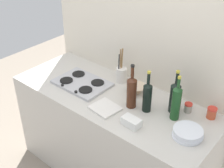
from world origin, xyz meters
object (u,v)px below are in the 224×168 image
object	(u,v)px
utensil_crock	(121,74)
wine_bottle_leftmost	(175,97)
stovetop_hob	(82,83)
butter_dish	(131,122)
wine_bottle_mid_right	(132,91)
condiment_jar_front	(188,108)
cutting_board	(105,108)
wine_bottle_mid_left	(147,96)
condiment_jar_rear	(212,113)
mixing_bowl	(136,89)
plate_stack	(188,133)
wine_bottle_rightmost	(176,102)

from	to	relation	value
utensil_crock	wine_bottle_leftmost	bearing A→B (deg)	-8.61
stovetop_hob	butter_dish	world-z (taller)	butter_dish
stovetop_hob	wine_bottle_mid_right	distance (m)	0.54
condiment_jar_front	cutting_board	bearing A→B (deg)	-142.92
wine_bottle_mid_left	utensil_crock	xyz separation A→B (m)	(-0.42, 0.22, -0.05)
wine_bottle_mid_right	utensil_crock	xyz separation A→B (m)	(-0.30, 0.25, -0.06)
condiment_jar_rear	mixing_bowl	bearing A→B (deg)	-172.56
mixing_bowl	condiment_jar_rear	distance (m)	0.64
mixing_bowl	condiment_jar_front	world-z (taller)	condiment_jar_front
stovetop_hob	wine_bottle_leftmost	xyz separation A→B (m)	(0.81, 0.18, 0.12)
wine_bottle_leftmost	cutting_board	xyz separation A→B (m)	(-0.42, -0.32, -0.12)
cutting_board	condiment_jar_front	bearing A→B (deg)	37.08
plate_stack	cutting_board	world-z (taller)	plate_stack
stovetop_hob	wine_bottle_mid_left	world-z (taller)	wine_bottle_mid_left
wine_bottle_rightmost	butter_dish	distance (m)	0.35
wine_bottle_mid_left	wine_bottle_rightmost	distance (m)	0.22
utensil_crock	cutting_board	size ratio (longest dim) A/B	1.48
wine_bottle_mid_left	condiment_jar_rear	size ratio (longest dim) A/B	3.96
wine_bottle_leftmost	condiment_jar_rear	size ratio (longest dim) A/B	4.06
stovetop_hob	wine_bottle_mid_left	xyz separation A→B (m)	(0.65, 0.05, 0.12)
mixing_bowl	wine_bottle_rightmost	bearing A→B (deg)	-13.16
mixing_bowl	condiment_jar_front	size ratio (longest dim) A/B	2.24
butter_dish	condiment_jar_rear	world-z (taller)	condiment_jar_rear
wine_bottle_rightmost	condiment_jar_rear	bearing A→B (deg)	41.40
wine_bottle_leftmost	mixing_bowl	bearing A→B (deg)	176.17
plate_stack	stovetop_hob	bearing A→B (deg)	179.20
condiment_jar_rear	cutting_board	world-z (taller)	condiment_jar_rear
stovetop_hob	wine_bottle_leftmost	size ratio (longest dim) A/B	1.34
wine_bottle_mid_left	utensil_crock	distance (m)	0.48
wine_bottle_mid_left	condiment_jar_front	size ratio (longest dim) A/B	4.53
butter_dish	utensil_crock	distance (m)	0.62
utensil_crock	butter_dish	bearing A→B (deg)	-44.57
utensil_crock	wine_bottle_rightmost	bearing A→B (deg)	-14.36
plate_stack	wine_bottle_mid_left	size ratio (longest dim) A/B	0.62
wine_bottle_mid_right	condiment_jar_front	distance (m)	0.45
wine_bottle_mid_left	utensil_crock	size ratio (longest dim) A/B	1.12
plate_stack	utensil_crock	xyz separation A→B (m)	(-0.81, 0.28, 0.05)
condiment_jar_rear	wine_bottle_rightmost	bearing A→B (deg)	-138.60
mixing_bowl	utensil_crock	distance (m)	0.22
wine_bottle_rightmost	cutting_board	distance (m)	0.55
wine_bottle_mid_right	condiment_jar_rear	bearing A→B (deg)	26.16
stovetop_hob	condiment_jar_front	xyz separation A→B (m)	(0.90, 0.24, 0.02)
stovetop_hob	wine_bottle_leftmost	world-z (taller)	wine_bottle_leftmost
wine_bottle_leftmost	wine_bottle_mid_left	xyz separation A→B (m)	(-0.16, -0.13, -0.00)
plate_stack	wine_bottle_mid_left	bearing A→B (deg)	170.37
mixing_bowl	condiment_jar_rear	world-z (taller)	condiment_jar_rear
wine_bottle_mid_left	wine_bottle_rightmost	world-z (taller)	wine_bottle_rightmost
cutting_board	wine_bottle_mid_right	bearing A→B (deg)	51.07
butter_dish	condiment_jar_rear	bearing A→B (deg)	48.57
wine_bottle_mid_right	butter_dish	bearing A→B (deg)	-52.66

